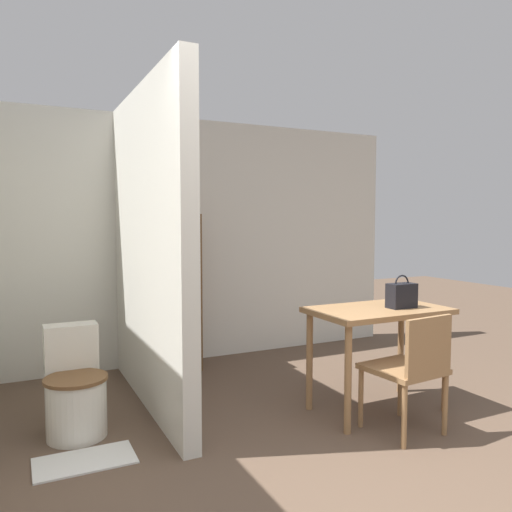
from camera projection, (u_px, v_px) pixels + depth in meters
name	position (u px, v px, depth m)	size (l,w,h in m)	color
wall_back	(189.00, 241.00, 5.22)	(4.81, 0.12, 2.50)	silver
partition_wall	(148.00, 248.00, 3.92)	(0.12, 2.10, 2.50)	silver
dining_table	(378.00, 322.00, 3.81)	(1.04, 0.61, 0.80)	#997047
wooden_chair	(411.00, 367.00, 3.39)	(0.50, 0.50, 0.84)	#997047
toilet	(75.00, 391.00, 3.43)	(0.42, 0.57, 0.72)	silver
handbag	(402.00, 295.00, 3.80)	(0.22, 0.12, 0.25)	black
wooden_cabinet	(173.00, 292.00, 4.89)	(0.47, 0.43, 1.53)	brown
bath_mat	(85.00, 461.00, 3.03)	(0.59, 0.33, 0.01)	silver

